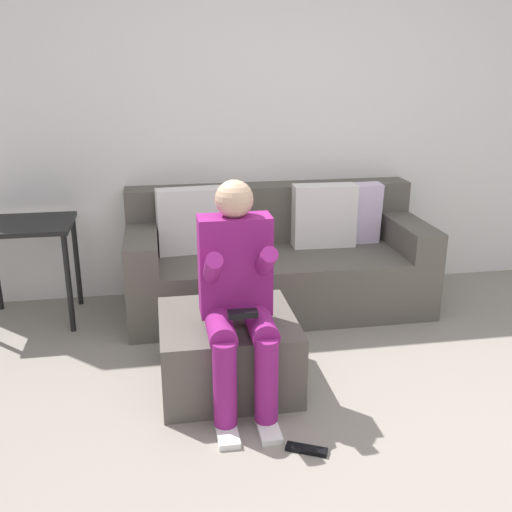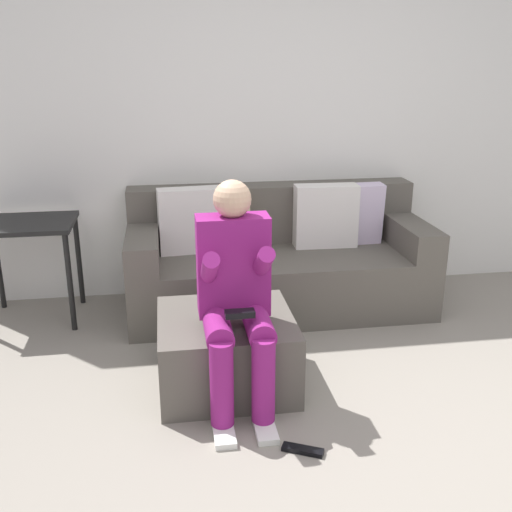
% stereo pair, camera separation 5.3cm
% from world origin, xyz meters
% --- Properties ---
extents(ground_plane, '(6.37, 6.37, 0.00)m').
position_xyz_m(ground_plane, '(0.00, 0.00, 0.00)').
color(ground_plane, gray).
extents(wall_back, '(4.90, 0.10, 2.49)m').
position_xyz_m(wall_back, '(0.00, 2.35, 1.24)').
color(wall_back, white).
rests_on(wall_back, ground_plane).
extents(couch_sectional, '(2.06, 0.85, 0.86)m').
position_xyz_m(couch_sectional, '(-0.13, 1.94, 0.34)').
color(couch_sectional, '#59544C').
rests_on(couch_sectional, ground_plane).
extents(ottoman, '(0.71, 0.68, 0.39)m').
position_xyz_m(ottoman, '(-0.60, 0.89, 0.20)').
color(ottoman, '#59544C').
rests_on(ottoman, ground_plane).
extents(person_seated, '(0.36, 0.60, 1.14)m').
position_xyz_m(person_seated, '(-0.57, 0.71, 0.61)').
color(person_seated, '#8C1E72').
rests_on(person_seated, ground_plane).
extents(side_table, '(0.61, 0.52, 0.68)m').
position_xyz_m(side_table, '(-1.79, 1.94, 0.58)').
color(side_table, black).
rests_on(side_table, ground_plane).
extents(remote_near_ottoman, '(0.19, 0.13, 0.02)m').
position_xyz_m(remote_near_ottoman, '(-0.33, 0.24, 0.01)').
color(remote_near_ottoman, black).
rests_on(remote_near_ottoman, ground_plane).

